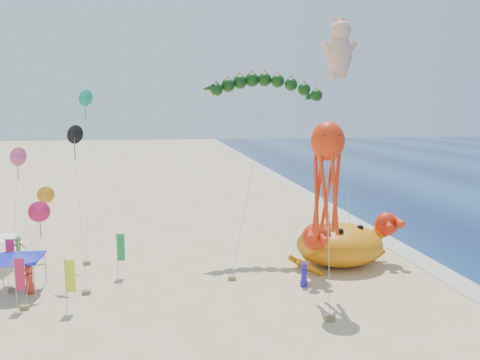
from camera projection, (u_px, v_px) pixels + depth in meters
name	position (u px, v px, depth m)	size (l,w,h in m)	color
ground	(273.00, 275.00, 32.74)	(320.00, 320.00, 0.00)	#D1B784
foam_strip	(431.00, 266.00, 34.61)	(320.00, 320.00, 0.00)	silver
crab_inflatable	(340.00, 243.00, 34.62)	(8.79, 7.40, 3.85)	orange
dragon_kite	(264.00, 90.00, 37.41)	(9.73, 8.21, 14.13)	black
cherub_kite	(340.00, 47.00, 41.61)	(2.96, 9.28, 19.50)	#F6AF96
octopus_kite	(327.00, 170.00, 27.86)	(2.08, 4.48, 10.80)	red
canopy_blue	(17.00, 256.00, 29.20)	(3.20, 3.20, 2.71)	gray
feather_flags	(56.00, 263.00, 29.09)	(7.64, 5.43, 3.20)	gray
beachgoers	(36.00, 275.00, 30.23)	(22.17, 12.29, 1.85)	white
small_kites	(54.00, 170.00, 32.86)	(5.36, 11.69, 13.09)	#D1457E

